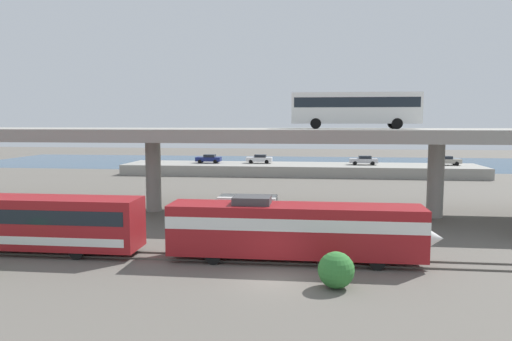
{
  "coord_description": "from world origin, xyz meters",
  "views": [
    {
      "loc": [
        2.21,
        -26.7,
        9.04
      ],
      "look_at": [
        -2.9,
        16.75,
        4.54
      ],
      "focal_mm": 34.17,
      "sensor_mm": 36.0,
      "label": 1
    }
  ],
  "objects_px": {
    "parked_car_0": "(364,160)",
    "service_truck_east": "(259,214)",
    "parked_car_1": "(209,159)",
    "transit_bus_on_overpass": "(355,107)",
    "parked_car_3": "(259,159)",
    "parked_car_2": "(447,160)",
    "train_locomotive": "(307,228)"
  },
  "relations": [
    {
      "from": "parked_car_1",
      "to": "parked_car_2",
      "type": "distance_m",
      "value": 39.75
    },
    {
      "from": "parked_car_1",
      "to": "parked_car_3",
      "type": "height_order",
      "value": "same"
    },
    {
      "from": "parked_car_1",
      "to": "transit_bus_on_overpass",
      "type": "bearing_deg",
      "value": 122.03
    },
    {
      "from": "parked_car_0",
      "to": "parked_car_2",
      "type": "xyz_separation_m",
      "value": [
        13.5,
        0.96,
        -0.0
      ]
    },
    {
      "from": "train_locomotive",
      "to": "service_truck_east",
      "type": "xyz_separation_m",
      "value": [
        -3.95,
        7.4,
        -0.55
      ]
    },
    {
      "from": "parked_car_3",
      "to": "transit_bus_on_overpass",
      "type": "bearing_deg",
      "value": 110.19
    },
    {
      "from": "parked_car_1",
      "to": "service_truck_east",
      "type": "bearing_deg",
      "value": 107.17
    },
    {
      "from": "service_truck_east",
      "to": "parked_car_2",
      "type": "bearing_deg",
      "value": 59.74
    },
    {
      "from": "parked_car_0",
      "to": "parked_car_2",
      "type": "bearing_deg",
      "value": -175.94
    },
    {
      "from": "service_truck_east",
      "to": "train_locomotive",
      "type": "bearing_deg",
      "value": -61.88
    },
    {
      "from": "parked_car_2",
      "to": "parked_car_3",
      "type": "relative_size",
      "value": 0.98
    },
    {
      "from": "parked_car_1",
      "to": "parked_car_3",
      "type": "distance_m",
      "value": 8.76
    },
    {
      "from": "transit_bus_on_overpass",
      "to": "parked_car_1",
      "type": "height_order",
      "value": "transit_bus_on_overpass"
    },
    {
      "from": "parked_car_0",
      "to": "parked_car_3",
      "type": "xyz_separation_m",
      "value": [
        -17.51,
        1.02,
        0.0
      ]
    },
    {
      "from": "train_locomotive",
      "to": "service_truck_east",
      "type": "bearing_deg",
      "value": 118.12
    },
    {
      "from": "train_locomotive",
      "to": "service_truck_east",
      "type": "height_order",
      "value": "train_locomotive"
    },
    {
      "from": "service_truck_east",
      "to": "transit_bus_on_overpass",
      "type": "bearing_deg",
      "value": 48.61
    },
    {
      "from": "train_locomotive",
      "to": "parked_car_1",
      "type": "xyz_separation_m",
      "value": [
        -17.59,
        51.52,
        0.32
      ]
    },
    {
      "from": "transit_bus_on_overpass",
      "to": "parked_car_1",
      "type": "relative_size",
      "value": 2.78
    },
    {
      "from": "service_truck_east",
      "to": "parked_car_2",
      "type": "xyz_separation_m",
      "value": [
        26.11,
        44.75,
        0.87
      ]
    },
    {
      "from": "parked_car_2",
      "to": "parked_car_1",
      "type": "bearing_deg",
      "value": -179.1
    },
    {
      "from": "train_locomotive",
      "to": "parked_car_0",
      "type": "xyz_separation_m",
      "value": [
        8.65,
        51.19,
        0.32
      ]
    },
    {
      "from": "parked_car_0",
      "to": "service_truck_east",
      "type": "bearing_deg",
      "value": 73.94
    },
    {
      "from": "parked_car_1",
      "to": "parked_car_2",
      "type": "relative_size",
      "value": 1.0
    },
    {
      "from": "transit_bus_on_overpass",
      "to": "parked_car_0",
      "type": "height_order",
      "value": "transit_bus_on_overpass"
    },
    {
      "from": "parked_car_2",
      "to": "train_locomotive",
      "type": "bearing_deg",
      "value": -113.02
    },
    {
      "from": "parked_car_1",
      "to": "parked_car_3",
      "type": "relative_size",
      "value": 0.97
    },
    {
      "from": "parked_car_1",
      "to": "parked_car_2",
      "type": "height_order",
      "value": "same"
    },
    {
      "from": "parked_car_3",
      "to": "service_truck_east",
      "type": "bearing_deg",
      "value": 96.24
    },
    {
      "from": "transit_bus_on_overpass",
      "to": "parked_car_1",
      "type": "distance_m",
      "value": 41.85
    },
    {
      "from": "parked_car_0",
      "to": "parked_car_1",
      "type": "relative_size",
      "value": 1.06
    },
    {
      "from": "parked_car_1",
      "to": "parked_car_3",
      "type": "xyz_separation_m",
      "value": [
        8.74,
        0.69,
        0.0
      ]
    }
  ]
}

